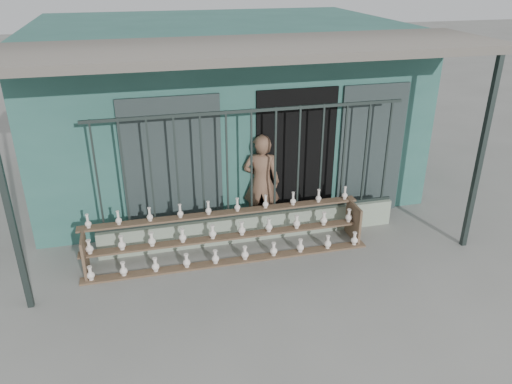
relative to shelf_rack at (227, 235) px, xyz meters
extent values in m
plane|color=slate|center=(0.50, -0.89, -0.36)|extent=(60.00, 60.00, 0.00)
cube|color=#2B5C53|center=(0.50, 3.41, 1.24)|extent=(7.00, 5.00, 3.20)
cube|color=black|center=(1.40, 0.93, 0.84)|extent=(1.40, 0.12, 2.40)
cube|color=#222D2D|center=(-0.70, 0.89, 0.84)|extent=(1.60, 0.08, 2.40)
cube|color=#222D2D|center=(2.80, 0.89, 0.84)|extent=(1.20, 0.08, 2.40)
cube|color=#59544C|center=(0.50, 0.31, 2.79)|extent=(7.40, 2.00, 0.12)
cube|color=#283330|center=(-2.85, -0.64, 1.19)|extent=(0.08, 0.08, 3.10)
cube|color=#283330|center=(3.85, -0.64, 1.19)|extent=(0.08, 0.08, 3.10)
cube|color=gray|center=(0.50, 0.41, -0.13)|extent=(5.00, 0.20, 0.45)
cube|color=#283330|center=(-1.85, 0.41, 0.99)|extent=(0.03, 0.03, 1.80)
cube|color=#283330|center=(-1.46, 0.41, 0.99)|extent=(0.03, 0.03, 1.80)
cube|color=#283330|center=(-1.07, 0.41, 0.99)|extent=(0.03, 0.03, 1.80)
cube|color=#283330|center=(-0.68, 0.41, 0.99)|extent=(0.03, 0.03, 1.80)
cube|color=#283330|center=(-0.29, 0.41, 0.99)|extent=(0.03, 0.03, 1.80)
cube|color=#283330|center=(0.11, 0.41, 0.99)|extent=(0.03, 0.03, 1.80)
cube|color=#283330|center=(0.50, 0.41, 0.99)|extent=(0.03, 0.03, 1.80)
cube|color=#283330|center=(0.89, 0.41, 0.99)|extent=(0.03, 0.03, 1.80)
cube|color=#283330|center=(1.28, 0.41, 0.99)|extent=(0.03, 0.03, 1.80)
cube|color=#283330|center=(1.67, 0.41, 0.99)|extent=(0.03, 0.03, 1.80)
cube|color=#283330|center=(2.06, 0.41, 0.99)|extent=(0.03, 0.03, 1.80)
cube|color=#283330|center=(2.46, 0.41, 0.99)|extent=(0.03, 0.03, 1.80)
cube|color=#283330|center=(2.85, 0.41, 0.99)|extent=(0.03, 0.03, 1.80)
cube|color=#283330|center=(0.50, 0.41, 1.86)|extent=(5.00, 0.04, 0.05)
cube|color=#283330|center=(0.50, 0.41, 0.12)|extent=(5.00, 0.04, 0.05)
cube|color=brown|center=(0.00, -0.24, -0.34)|extent=(4.50, 0.18, 0.03)
cube|color=brown|center=(0.00, 0.01, -0.04)|extent=(4.50, 0.18, 0.03)
cube|color=brown|center=(0.00, 0.26, 0.26)|extent=(4.50, 0.18, 0.03)
cube|color=brown|center=(-2.15, 0.01, -0.04)|extent=(0.04, 0.55, 0.64)
cube|color=brown|center=(2.15, 0.01, -0.04)|extent=(0.04, 0.55, 0.64)
imported|color=brown|center=(0.76, 0.77, 0.50)|extent=(0.72, 0.57, 1.71)
camera|label=1|loc=(-1.20, -6.73, 3.93)|focal=35.00mm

